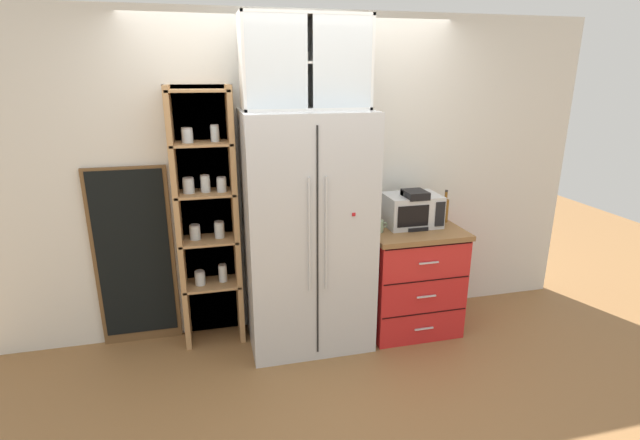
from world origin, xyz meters
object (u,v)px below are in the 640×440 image
Objects in this scene: microwave at (412,210)px; coffee_maker at (413,209)px; bottle_clear at (410,210)px; refrigerator at (307,232)px; chalkboard_menu at (134,257)px; mug_sage at (379,226)px; bottle_amber at (445,208)px.

microwave is 0.05m from coffee_maker.
coffee_maker is at bearing -90.00° from bottle_clear.
chalkboard_menu is (-1.31, 0.30, -0.20)m from refrigerator.
bottle_amber reaches higher than mug_sage.
chalkboard_menu is at bearing 173.64° from bottle_clear.
coffee_maker is 2.65× the size of mug_sage.
bottle_clear reaches higher than microwave.
coffee_maker is 0.33m from mug_sage.
microwave is 2.24m from chalkboard_menu.
mug_sage is 0.65m from bottle_amber.
microwave is 0.34m from mug_sage.
coffee_maker is 1.13× the size of bottle_amber.
bottle_amber is 0.32m from bottle_clear.
chalkboard_menu is (-2.51, 0.23, -0.29)m from bottle_amber.
microwave is (0.89, 0.06, 0.10)m from refrigerator.
microwave is 1.60× the size of bottle_amber.
chalkboard_menu reaches higher than bottle_clear.
chalkboard_menu is (-2.20, 0.25, -0.30)m from microwave.
coffee_maker is 0.22× the size of chalkboard_menu.
refrigerator is at bearing -176.26° from bottle_amber.
bottle_clear is (-0.00, 0.05, -0.03)m from coffee_maker.
microwave is 0.01m from bottle_clear.
bottle_clear reaches higher than bottle_amber.
refrigerator is at bearing -13.05° from chalkboard_menu.
refrigerator is 15.76× the size of mug_sage.
coffee_maker is at bearing -168.95° from bottle_amber.
microwave is at bearing -6.41° from chalkboard_menu.
refrigerator is 5.95× the size of coffee_maker.
bottle_clear is (-0.01, 0.00, 0.00)m from microwave.
bottle_clear is (0.88, 0.06, 0.10)m from refrigerator.
refrigerator is 6.72× the size of bottle_amber.
coffee_maker is 1.06× the size of bottle_clear.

